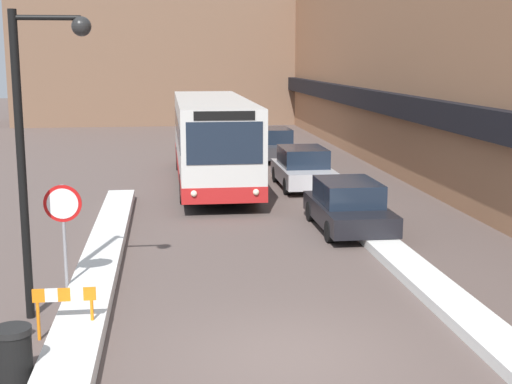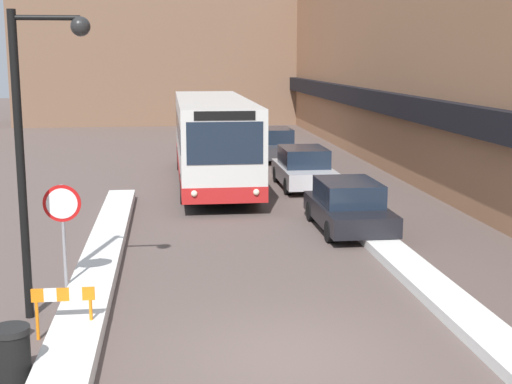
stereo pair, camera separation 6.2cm
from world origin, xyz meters
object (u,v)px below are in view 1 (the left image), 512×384
Objects in this scene: parked_car_middle at (303,168)px; parked_car_back at (273,144)px; construction_barricade at (65,303)px; street_lamp at (36,130)px; city_bus at (212,138)px; parked_car_front at (348,206)px; stop_sign at (63,217)px; trash_bin at (13,357)px.

parked_car_middle is 7.69m from parked_car_back.
street_lamp is at bearing 114.06° from construction_barricade.
parked_car_front is (3.40, -8.17, -1.10)m from city_bus.
street_lamp is at bearing -140.78° from parked_car_front.
parked_car_front is at bearing 39.22° from street_lamp.
construction_barricade is (-3.63, -15.51, -1.15)m from city_bus.
street_lamp is (-0.27, -0.94, 1.87)m from stop_sign.
stop_sign is at bearing -120.95° from parked_car_middle.
city_bus is 2.13× the size of street_lamp.
parked_car_back is 21.16m from stop_sign.
parked_car_front is at bearing 35.67° from stop_sign.
parked_car_front is 10.16m from construction_barricade.
construction_barricade is (0.52, -1.17, -2.96)m from street_lamp.
stop_sign is at bearing 86.12° from trash_bin.
parked_car_middle is 1.78× the size of stop_sign.
parked_car_middle is at bearing 63.73° from construction_barricade.
city_bus is 15.04m from street_lamp.
street_lamp is at bearing -109.98° from parked_car_back.
city_bus reaches higher than stop_sign.
city_bus is at bearing 76.53° from trash_bin.
parked_car_middle reaches higher than parked_car_back.
stop_sign is at bearing 96.87° from construction_barricade.
parked_car_middle is (3.40, -1.25, -1.05)m from city_bus.
city_bus is 2.85× the size of parked_car_middle.
construction_barricade is (-7.04, -7.33, -0.05)m from parked_car_front.
city_bus is 2.93× the size of parked_car_front.
city_bus is 3.78m from parked_car_middle.
city_bus is at bearing 76.82° from construction_barricade.
stop_sign is 2.11m from street_lamp.
city_bus is 8.92m from parked_car_front.
city_bus reaches higher than construction_barricade.
construction_barricade is at bearing -116.27° from parked_car_middle.
construction_barricade is (-7.04, -21.95, -0.10)m from parked_car_back.
stop_sign is 2.55× the size of trash_bin.
city_bus reaches higher than trash_bin.
parked_car_front is at bearing 50.50° from trash_bin.
stop_sign is at bearing -144.33° from parked_car_front.
trash_bin is (-4.15, -17.34, -1.34)m from city_bus.
parked_car_back is 0.75× the size of street_lamp.
parked_car_middle is 4.55× the size of trash_bin.
parked_car_middle is at bearing 90.00° from parked_car_front.
parked_car_back reaches higher than parked_car_front.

